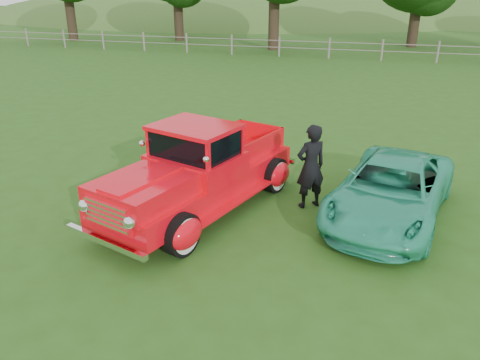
# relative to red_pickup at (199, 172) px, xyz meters

# --- Properties ---
(ground) EXTENTS (140.00, 140.00, 0.00)m
(ground) POSITION_rel_red_pickup_xyz_m (0.46, -1.25, -0.80)
(ground) COLOR #2B5115
(ground) RESTS_ON ground
(distant_hills) EXTENTS (116.00, 60.00, 18.00)m
(distant_hills) POSITION_rel_red_pickup_xyz_m (-3.62, 58.21, -5.34)
(distant_hills) COLOR #3B6625
(distant_hills) RESTS_ON ground
(fence_line) EXTENTS (48.00, 0.12, 1.20)m
(fence_line) POSITION_rel_red_pickup_xyz_m (0.46, 20.75, -0.19)
(fence_line) COLOR gray
(fence_line) RESTS_ON ground
(red_pickup) EXTENTS (3.30, 5.28, 1.78)m
(red_pickup) POSITION_rel_red_pickup_xyz_m (0.00, 0.00, 0.00)
(red_pickup) COLOR black
(red_pickup) RESTS_ON ground
(teal_sedan) EXTENTS (2.78, 4.42, 1.14)m
(teal_sedan) POSITION_rel_red_pickup_xyz_m (3.67, 0.67, -0.23)
(teal_sedan) COLOR #2BAD83
(teal_sedan) RESTS_ON ground
(man) EXTENTS (0.75, 0.72, 1.74)m
(man) POSITION_rel_red_pickup_xyz_m (2.11, 0.72, 0.07)
(man) COLOR black
(man) RESTS_ON ground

